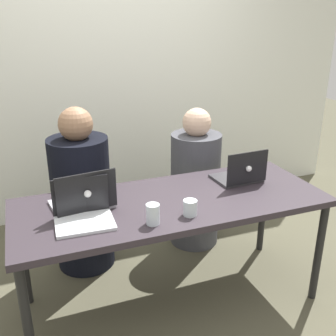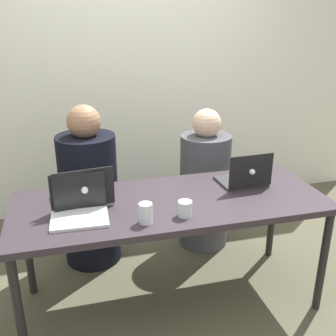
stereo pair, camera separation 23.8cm
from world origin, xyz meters
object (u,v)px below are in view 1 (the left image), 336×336
at_px(person_on_left, 82,199).
at_px(water_glass_center, 190,209).
at_px(person_on_right, 195,185).
at_px(laptop_front_left, 83,213).
at_px(laptop_back_left, 84,200).
at_px(laptop_back_right, 240,175).
at_px(water_glass_left, 153,215).

height_order(person_on_left, water_glass_center, person_on_left).
xyz_separation_m(person_on_left, water_glass_center, (0.47, -0.86, 0.24)).
xyz_separation_m(person_on_right, laptop_front_left, (-1.00, -0.72, 0.29)).
bearing_deg(laptop_back_left, laptop_front_left, 72.61).
relative_size(laptop_back_right, laptop_front_left, 0.99).
bearing_deg(water_glass_left, laptop_back_left, 134.68).
height_order(person_on_right, laptop_front_left, person_on_right).
relative_size(laptop_back_left, water_glass_left, 3.26).
height_order(laptop_back_left, water_glass_center, laptop_back_left).
bearing_deg(water_glass_center, water_glass_left, -174.86).
height_order(person_on_left, laptop_back_left, person_on_left).
xyz_separation_m(person_on_right, water_glass_left, (-0.66, -0.88, 0.29)).
distance_m(person_on_left, laptop_front_left, 0.77).
relative_size(laptop_back_right, water_glass_center, 3.49).
bearing_deg(laptop_back_right, person_on_right, -85.28).
height_order(laptop_back_left, water_glass_left, laptop_back_left).
bearing_deg(laptop_back_right, laptop_front_left, 6.50).
distance_m(laptop_back_right, water_glass_left, 0.81).
xyz_separation_m(laptop_back_left, water_glass_center, (0.54, -0.30, -0.01)).
bearing_deg(person_on_left, laptop_back_left, 81.92).
bearing_deg(laptop_back_right, person_on_left, -31.85).
xyz_separation_m(person_on_left, laptop_back_left, (-0.07, -0.56, 0.25)).
height_order(person_on_left, person_on_right, person_on_left).
bearing_deg(laptop_front_left, water_glass_center, -11.23).
relative_size(laptop_back_left, water_glass_center, 4.16).
xyz_separation_m(person_on_right, laptop_back_right, (0.07, -0.54, 0.29)).
bearing_deg(laptop_back_left, water_glass_center, 144.12).
bearing_deg(water_glass_center, laptop_back_left, 151.21).
relative_size(person_on_left, laptop_front_left, 3.83).
height_order(water_glass_center, water_glass_left, water_glass_left).
relative_size(person_on_right, water_glass_left, 9.95).
distance_m(laptop_back_left, water_glass_center, 0.62).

